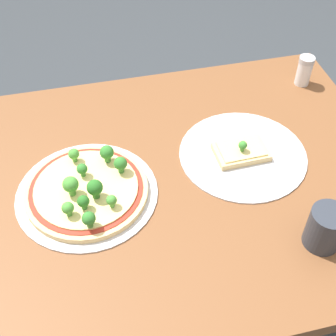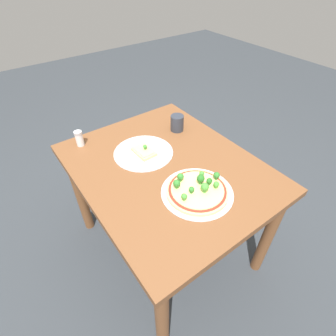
# 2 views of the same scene
# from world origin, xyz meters

# --- Properties ---
(ground_plane) EXTENTS (8.00, 8.00, 0.00)m
(ground_plane) POSITION_xyz_m (0.00, 0.00, 0.00)
(ground_plane) COLOR #33383D
(dining_table) EXTENTS (1.02, 0.83, 0.70)m
(dining_table) POSITION_xyz_m (0.00, 0.00, 0.60)
(dining_table) COLOR brown
(dining_table) RESTS_ON ground_plane
(pizza_tray_whole) EXTENTS (0.32, 0.32, 0.07)m
(pizza_tray_whole) POSITION_xyz_m (0.23, 0.00, 0.71)
(pizza_tray_whole) COLOR silver
(pizza_tray_whole) RESTS_ON dining_table
(pizza_tray_slice) EXTENTS (0.31, 0.31, 0.05)m
(pizza_tray_slice) POSITION_xyz_m (-0.15, -0.04, 0.70)
(pizza_tray_slice) COLOR silver
(pizza_tray_slice) RESTS_ON dining_table
(drinking_cup) EXTENTS (0.08, 0.08, 0.09)m
(drinking_cup) POSITION_xyz_m (-0.23, 0.24, 0.74)
(drinking_cup) COLOR #2D333D
(drinking_cup) RESTS_ON dining_table
(condiment_shaker) EXTENTS (0.04, 0.04, 0.09)m
(condiment_shaker) POSITION_xyz_m (-0.42, -0.28, 0.74)
(condiment_shaker) COLOR silver
(condiment_shaker) RESTS_ON dining_table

